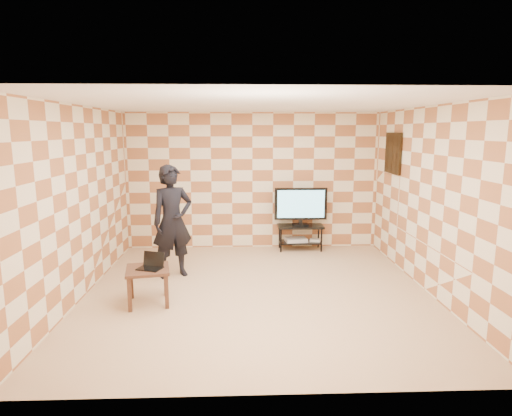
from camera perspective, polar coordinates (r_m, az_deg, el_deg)
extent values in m
plane|color=tan|center=(6.42, 0.21, -11.12)|extent=(5.00, 5.00, 0.00)
cube|color=beige|center=(8.54, -0.48, 3.59)|extent=(5.00, 0.02, 2.70)
cube|color=beige|center=(3.62, 1.85, -5.63)|extent=(5.00, 0.02, 2.70)
cube|color=beige|center=(6.46, -22.52, 0.65)|extent=(0.02, 5.00, 2.70)
cube|color=beige|center=(6.65, 22.27, 0.92)|extent=(0.02, 5.00, 2.70)
cube|color=white|center=(5.99, 0.22, 13.69)|extent=(5.00, 5.00, 0.02)
cube|color=black|center=(8.01, 17.81, 6.98)|extent=(0.04, 0.72, 0.72)
cube|color=black|center=(8.01, 17.81, 6.98)|extent=(0.04, 0.03, 0.68)
cube|color=black|center=(8.01, 17.81, 6.98)|extent=(0.04, 0.68, 0.03)
cube|color=black|center=(8.50, 5.93, -2.44)|extent=(0.90, 0.41, 0.04)
cube|color=black|center=(8.58, 5.89, -4.53)|extent=(0.81, 0.36, 0.03)
cylinder|color=black|center=(8.35, 3.35, -4.26)|extent=(0.03, 0.03, 0.50)
cylinder|color=black|center=(8.67, 3.14, -3.72)|extent=(0.03, 0.03, 0.50)
cylinder|color=black|center=(8.46, 8.72, -4.16)|extent=(0.03, 0.03, 0.50)
cylinder|color=black|center=(8.77, 8.33, -3.64)|extent=(0.03, 0.03, 0.50)
cube|color=black|center=(8.49, 5.93, -2.20)|extent=(0.30, 0.20, 0.03)
cube|color=black|center=(8.48, 5.94, -1.81)|extent=(0.08, 0.05, 0.09)
cube|color=black|center=(8.41, 5.98, 0.57)|extent=(1.03, 0.07, 0.63)
cube|color=#5FABC2|center=(8.38, 6.02, 0.53)|extent=(0.92, 0.01, 0.54)
cube|color=#AEAEB0|center=(8.55, 5.34, -4.23)|extent=(0.45, 0.35, 0.07)
cube|color=silver|center=(8.60, 7.87, -4.28)|extent=(0.23, 0.19, 0.05)
cube|color=#3B2318|center=(6.05, -14.25, -7.97)|extent=(0.67, 0.67, 0.04)
cube|color=#3B2318|center=(5.92, -16.50, -11.06)|extent=(0.06, 0.06, 0.46)
cube|color=#3B2318|center=(6.37, -16.29, -9.53)|extent=(0.06, 0.06, 0.46)
cube|color=#3B2318|center=(5.91, -11.83, -10.89)|extent=(0.06, 0.06, 0.46)
cube|color=#3B2318|center=(6.36, -11.97, -9.37)|extent=(0.06, 0.06, 0.46)
cube|color=black|center=(6.01, -13.97, -7.82)|extent=(0.37, 0.31, 0.02)
cube|color=black|center=(6.07, -13.47, -6.62)|extent=(0.31, 0.16, 0.20)
imported|color=black|center=(6.98, -11.08, -1.78)|extent=(0.79, 0.70, 1.82)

